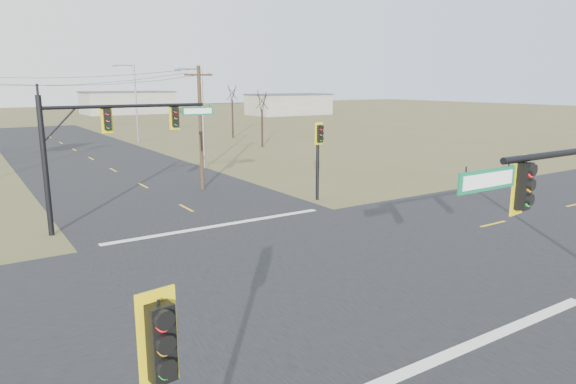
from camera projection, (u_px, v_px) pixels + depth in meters
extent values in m
plane|color=brown|center=(303.00, 269.00, 20.17)|extent=(320.00, 320.00, 0.00)
cube|color=black|center=(303.00, 269.00, 20.17)|extent=(160.00, 14.00, 0.02)
cube|color=black|center=(303.00, 269.00, 20.17)|extent=(14.00, 160.00, 0.02)
cube|color=silver|center=(460.00, 350.00, 14.02)|extent=(12.00, 0.40, 0.01)
cube|color=silver|center=(220.00, 225.00, 26.31)|extent=(12.00, 0.40, 0.01)
cube|color=#0D5C3A|center=(487.00, 180.00, 10.59)|extent=(1.80, 0.05, 0.45)
cylinder|color=black|center=(45.00, 167.00, 24.05)|extent=(0.27, 0.27, 6.65)
cylinder|color=black|center=(128.00, 106.00, 25.64)|extent=(8.08, 0.17, 0.17)
cube|color=#0D5C3A|center=(198.00, 111.00, 27.73)|extent=(1.80, 0.05, 0.45)
cylinder|color=black|center=(318.00, 163.00, 31.77)|extent=(0.20, 0.20, 4.69)
cylinder|color=#412C1C|center=(201.00, 129.00, 34.53)|extent=(0.24, 0.24, 8.31)
cube|color=#412C1C|center=(199.00, 75.00, 33.79)|extent=(2.04, 0.23, 0.12)
cylinder|color=gray|center=(203.00, 118.00, 43.30)|extent=(0.17, 0.17, 8.52)
cylinder|color=gray|center=(190.00, 69.00, 41.91)|extent=(2.05, 0.10, 0.10)
cube|color=gray|center=(178.00, 70.00, 41.38)|extent=(0.48, 0.25, 0.15)
cylinder|color=gray|center=(136.00, 104.00, 62.33)|extent=(0.19, 0.19, 9.45)
cylinder|color=gray|center=(124.00, 65.00, 60.78)|extent=(2.27, 0.11, 0.11)
cube|color=gray|center=(115.00, 66.00, 60.20)|extent=(0.54, 0.27, 0.17)
cylinder|color=black|center=(262.00, 128.00, 58.49)|extent=(0.22, 0.22, 4.25)
cylinder|color=black|center=(233.00, 119.00, 68.14)|extent=(0.22, 0.22, 4.95)
cube|color=#A3A091|center=(127.00, 103.00, 123.11)|extent=(20.00, 12.00, 5.00)
cube|color=#A3A091|center=(289.00, 105.00, 118.73)|extent=(18.00, 10.00, 4.50)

